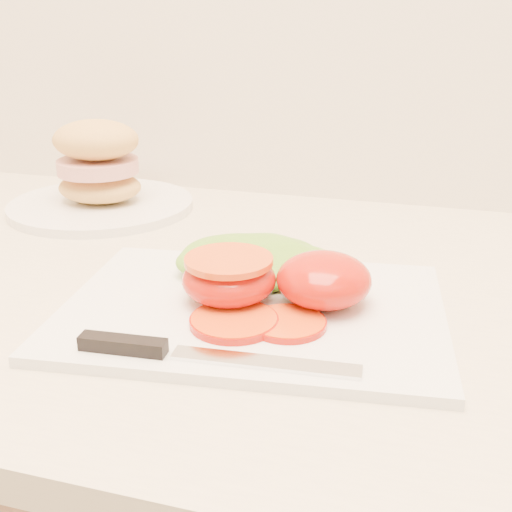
# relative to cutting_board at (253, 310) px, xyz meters

# --- Properties ---
(cutting_board) EXTENTS (0.37, 0.29, 0.01)m
(cutting_board) POSITION_rel_cutting_board_xyz_m (0.00, 0.00, 0.00)
(cutting_board) COLOR white
(cutting_board) RESTS_ON counter
(tomato_half_dome) EXTENTS (0.09, 0.09, 0.05)m
(tomato_half_dome) POSITION_rel_cutting_board_xyz_m (0.06, 0.02, 0.03)
(tomato_half_dome) COLOR #B31B00
(tomato_half_dome) RESTS_ON cutting_board
(tomato_half_cut) EXTENTS (0.09, 0.09, 0.04)m
(tomato_half_cut) POSITION_rel_cutting_board_xyz_m (-0.02, 0.00, 0.03)
(tomato_half_cut) COLOR #B31B00
(tomato_half_cut) RESTS_ON cutting_board
(tomato_slice_0) EXTENTS (0.07, 0.07, 0.01)m
(tomato_slice_0) POSITION_rel_cutting_board_xyz_m (-0.00, -0.04, 0.01)
(tomato_slice_0) COLOR #D1520C
(tomato_slice_0) RESTS_ON cutting_board
(tomato_slice_1) EXTENTS (0.07, 0.07, 0.01)m
(tomato_slice_1) POSITION_rel_cutting_board_xyz_m (0.04, -0.03, 0.01)
(tomato_slice_1) COLOR #D1520C
(tomato_slice_1) RESTS_ON cutting_board
(lettuce_leaf_0) EXTENTS (0.18, 0.14, 0.03)m
(lettuce_leaf_0) POSITION_rel_cutting_board_xyz_m (-0.02, 0.07, 0.02)
(lettuce_leaf_0) COLOR #68BB31
(lettuce_leaf_0) RESTS_ON cutting_board
(lettuce_leaf_1) EXTENTS (0.13, 0.12, 0.02)m
(lettuce_leaf_1) POSITION_rel_cutting_board_xyz_m (0.02, 0.08, 0.02)
(lettuce_leaf_1) COLOR #68BB31
(lettuce_leaf_1) RESTS_ON cutting_board
(knife) EXTENTS (0.22, 0.04, 0.01)m
(knife) POSITION_rel_cutting_board_xyz_m (-0.03, -0.11, 0.01)
(knife) COLOR silver
(knife) RESTS_ON cutting_board
(sandwich_plate) EXTENTS (0.26, 0.26, 0.12)m
(sandwich_plate) POSITION_rel_cutting_board_xyz_m (-0.30, 0.26, 0.04)
(sandwich_plate) COLOR white
(sandwich_plate) RESTS_ON counter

